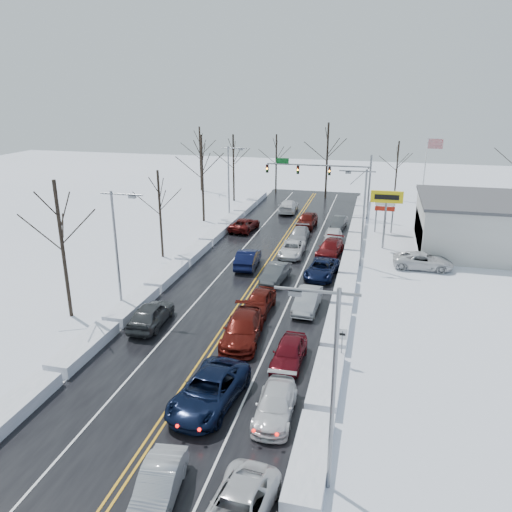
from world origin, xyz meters
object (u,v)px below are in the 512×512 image
(traffic_signal_mast, at_px, (329,174))
(oncoming_car_0, at_px, (248,267))
(tires_plus_sign, at_px, (386,201))
(flagpole, at_px, (426,171))

(traffic_signal_mast, bearing_deg, oncoming_car_0, -103.75)
(tires_plus_sign, bearing_deg, flagpole, 71.56)
(traffic_signal_mast, relative_size, flagpole, 1.33)
(tires_plus_sign, distance_m, flagpole, 14.79)
(oncoming_car_0, bearing_deg, flagpole, -130.09)
(tires_plus_sign, height_order, flagpole, flagpole)
(tires_plus_sign, xyz_separation_m, oncoming_car_0, (-12.13, -8.76, -4.99))
(traffic_signal_mast, distance_m, tires_plus_sign, 13.92)
(flagpole, distance_m, oncoming_car_0, 28.91)
(tires_plus_sign, height_order, oncoming_car_0, tires_plus_sign)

